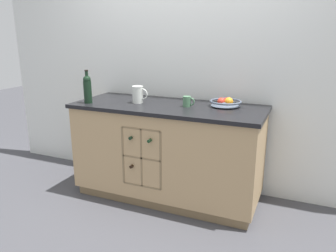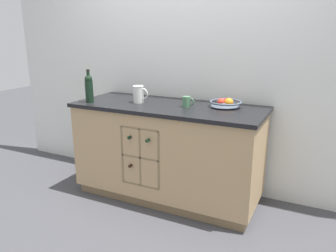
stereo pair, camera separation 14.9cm
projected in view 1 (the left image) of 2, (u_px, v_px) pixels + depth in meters
The scene contains 7 objects.
ground_plane at pixel (168, 195), 3.27m from camera, with size 14.00×14.00×0.00m, color #424247.
back_wall at pixel (184, 63), 3.29m from camera, with size 4.40×0.06×2.55m, color silver.
kitchen_island at pixel (168, 151), 3.14m from camera, with size 1.78×0.74×0.92m.
fruit_bowl at pixel (226, 102), 2.95m from camera, with size 0.29×0.29×0.09m.
white_pitcher at pixel (138, 94), 3.09m from camera, with size 0.16×0.10×0.16m.
ceramic_mug at pixel (187, 101), 2.94m from camera, with size 0.11×0.07×0.10m.
standing_wine_bottle at pixel (87, 88), 3.07m from camera, with size 0.08×0.08×0.31m.
Camera 1 is at (1.17, -2.72, 1.55)m, focal length 35.00 mm.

